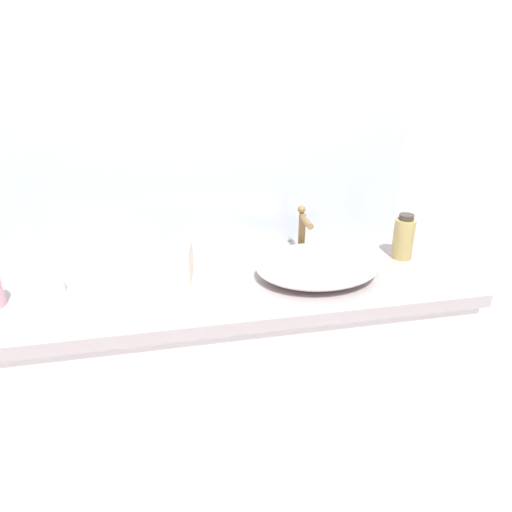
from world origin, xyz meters
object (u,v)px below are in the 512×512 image
object	(u,v)px
perfume_bottle	(403,237)
candle_jar	(55,285)
sink_basin	(317,265)
tissue_box	(172,260)

from	to	relation	value
perfume_bottle	candle_jar	bearing A→B (deg)	-178.68
sink_basin	tissue_box	xyz separation A→B (m)	(-0.46, 0.08, 0.02)
perfume_bottle	candle_jar	world-z (taller)	perfume_bottle
perfume_bottle	sink_basin	bearing A→B (deg)	-165.35
sink_basin	perfume_bottle	bearing A→B (deg)	14.65
sink_basin	tissue_box	size ratio (longest dim) A/B	2.62
tissue_box	sink_basin	bearing A→B (deg)	-10.31
perfume_bottle	tissue_box	world-z (taller)	perfume_bottle
perfume_bottle	tissue_box	xyz separation A→B (m)	(-0.81, -0.01, -0.01)
perfume_bottle	candle_jar	size ratio (longest dim) A/B	3.02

